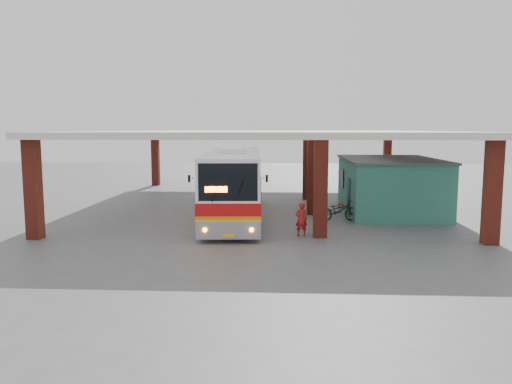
{
  "coord_description": "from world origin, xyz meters",
  "views": [
    {
      "loc": [
        1.32,
        -24.94,
        4.8
      ],
      "look_at": [
        -0.01,
        0.0,
        1.62
      ],
      "focal_mm": 35.0,
      "sensor_mm": 36.0,
      "label": 1
    }
  ],
  "objects": [
    {
      "name": "red_chair",
      "position": [
        5.07,
        5.31,
        0.4
      ],
      "size": [
        0.56,
        0.56,
        0.87
      ],
      "rotation": [
        0.0,
        0.0,
        -0.26
      ],
      "color": "red",
      "rests_on": "ground"
    },
    {
      "name": "pedestrian",
      "position": [
        2.18,
        -2.81,
        0.76
      ],
      "size": [
        0.62,
        0.47,
        1.51
      ],
      "primitive_type": "imported",
      "rotation": [
        0.0,
        0.0,
        3.36
      ],
      "color": "red",
      "rests_on": "ground"
    },
    {
      "name": "motorcycle",
      "position": [
        4.25,
        0.92,
        0.56
      ],
      "size": [
        2.24,
        1.11,
        1.13
      ],
      "primitive_type": "imported",
      "rotation": [
        0.0,
        0.0,
        1.75
      ],
      "color": "black",
      "rests_on": "ground"
    },
    {
      "name": "ground",
      "position": [
        0.0,
        0.0,
        0.0
      ],
      "size": [
        90.0,
        90.0,
        0.0
      ],
      "primitive_type": "plane",
      "color": "#515154",
      "rests_on": "ground"
    },
    {
      "name": "canopy_roof",
      "position": [
        0.5,
        6.5,
        4.5
      ],
      "size": [
        21.0,
        23.0,
        0.3
      ],
      "primitive_type": "cube",
      "color": "silver",
      "rests_on": "brick_columns"
    },
    {
      "name": "shop_building",
      "position": [
        7.49,
        4.0,
        1.56
      ],
      "size": [
        5.2,
        8.2,
        3.11
      ],
      "color": "#2B6C61",
      "rests_on": "ground"
    },
    {
      "name": "coach_bus",
      "position": [
        -1.32,
        1.75,
        1.89
      ],
      "size": [
        3.54,
        13.21,
        3.81
      ],
      "rotation": [
        0.0,
        0.0,
        0.06
      ],
      "color": "white",
      "rests_on": "ground"
    },
    {
      "name": "brick_columns",
      "position": [
        1.43,
        5.0,
        2.17
      ],
      "size": [
        20.1,
        21.6,
        4.35
      ],
      "color": "maroon",
      "rests_on": "ground"
    }
  ]
}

